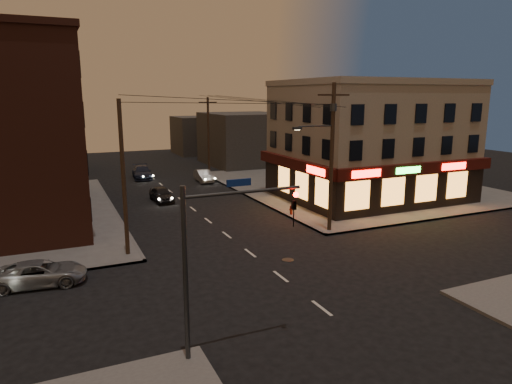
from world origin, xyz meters
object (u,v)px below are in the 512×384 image
sedan_mid (204,176)px  sedan_far (142,172)px  suv_cross (40,273)px  sedan_near (162,194)px  fire_hydrant (291,209)px

sedan_mid → sedan_far: size_ratio=0.81×
suv_cross → sedan_near: bearing=-24.8°
sedan_mid → sedan_far: (-5.80, 4.84, 0.05)m
sedan_near → fire_hydrant: size_ratio=5.37×
sedan_far → sedan_near: bearing=-87.4°
sedan_near → sedan_far: 12.51m
suv_cross → sedan_mid: sedan_mid is taller
sedan_near → fire_hydrant: bearing=-51.4°
sedan_mid → suv_cross: bearing=-121.4°
sedan_near → fire_hydrant: sedan_near is taller
sedan_far → fire_hydrant: 23.03m
suv_cross → sedan_far: size_ratio=0.89×
suv_cross → fire_hydrant: size_ratio=6.12×
sedan_near → sedan_mid: size_ratio=0.97×
fire_hydrant → sedan_mid: bearing=95.9°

